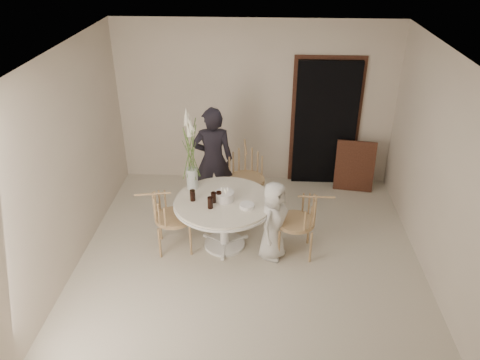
# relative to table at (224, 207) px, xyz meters

# --- Properties ---
(ground) EXTENTS (4.50, 4.50, 0.00)m
(ground) POSITION_rel_table_xyz_m (0.35, -0.25, -0.62)
(ground) COLOR beige
(ground) RESTS_ON ground
(room_shell) EXTENTS (4.50, 4.50, 4.50)m
(room_shell) POSITION_rel_table_xyz_m (0.35, -0.25, 1.00)
(room_shell) COLOR silver
(room_shell) RESTS_ON ground
(doorway) EXTENTS (1.00, 0.10, 2.10)m
(doorway) POSITION_rel_table_xyz_m (1.50, 1.94, 0.43)
(doorway) COLOR black
(doorway) RESTS_ON ground
(door_trim) EXTENTS (1.12, 0.03, 2.22)m
(door_trim) POSITION_rel_table_xyz_m (1.50, 1.98, 0.49)
(door_trim) COLOR #5A2F1E
(door_trim) RESTS_ON ground
(table) EXTENTS (1.33, 1.33, 0.73)m
(table) POSITION_rel_table_xyz_m (0.00, 0.00, 0.00)
(table) COLOR white
(table) RESTS_ON ground
(picture_frame) EXTENTS (0.65, 0.27, 0.84)m
(picture_frame) POSITION_rel_table_xyz_m (2.01, 1.70, -0.20)
(picture_frame) COLOR #5A2F1E
(picture_frame) RESTS_ON ground
(chair_far) EXTENTS (0.58, 0.62, 0.98)m
(chair_far) POSITION_rel_table_xyz_m (0.24, 1.06, 0.02)
(chair_far) COLOR tan
(chair_far) RESTS_ON ground
(chair_right) EXTENTS (0.55, 0.52, 0.90)m
(chair_right) POSITION_rel_table_xyz_m (1.07, -0.09, -0.04)
(chair_right) COLOR tan
(chair_right) RESTS_ON ground
(chair_left) EXTENTS (0.58, 0.55, 0.89)m
(chair_left) POSITION_rel_table_xyz_m (-0.79, -0.10, -0.04)
(chair_left) COLOR tan
(chair_left) RESTS_ON ground
(girl) EXTENTS (0.65, 0.47, 1.66)m
(girl) POSITION_rel_table_xyz_m (-0.25, 0.98, 0.21)
(girl) COLOR black
(girl) RESTS_ON ground
(boy) EXTENTS (0.56, 0.64, 1.10)m
(boy) POSITION_rel_table_xyz_m (0.66, -0.19, -0.06)
(boy) COLOR silver
(boy) RESTS_ON ground
(birthday_cake) EXTENTS (0.25, 0.25, 0.17)m
(birthday_cake) POSITION_rel_table_xyz_m (0.01, 0.00, 0.18)
(birthday_cake) COLOR white
(birthday_cake) RESTS_ON table
(cola_tumbler_a) EXTENTS (0.07, 0.07, 0.15)m
(cola_tumbler_a) POSITION_rel_table_xyz_m (-0.13, -0.06, 0.19)
(cola_tumbler_a) COLOR black
(cola_tumbler_a) RESTS_ON table
(cola_tumbler_b) EXTENTS (0.08, 0.08, 0.15)m
(cola_tumbler_b) POSITION_rel_table_xyz_m (-0.15, -0.20, 0.19)
(cola_tumbler_b) COLOR black
(cola_tumbler_b) RESTS_ON table
(cola_tumbler_c) EXTENTS (0.08, 0.08, 0.15)m
(cola_tumbler_c) POSITION_rel_table_xyz_m (-0.41, -0.03, 0.19)
(cola_tumbler_c) COLOR black
(cola_tumbler_c) RESTS_ON table
(cola_tumbler_d) EXTENTS (0.09, 0.09, 0.15)m
(cola_tumbler_d) POSITION_rel_table_xyz_m (-0.06, -0.04, 0.19)
(cola_tumbler_d) COLOR black
(cola_tumbler_d) RESTS_ON table
(plate_stack) EXTENTS (0.24, 0.24, 0.05)m
(plate_stack) POSITION_rel_table_xyz_m (0.31, -0.16, 0.14)
(plate_stack) COLOR white
(plate_stack) RESTS_ON table
(flower_vase) EXTENTS (0.16, 0.16, 1.16)m
(flower_vase) POSITION_rel_table_xyz_m (-0.46, 0.31, 0.63)
(flower_vase) COLOR silver
(flower_vase) RESTS_ON table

